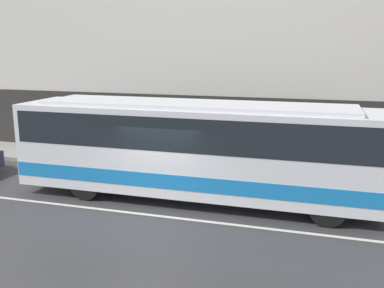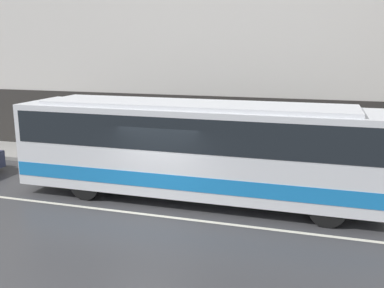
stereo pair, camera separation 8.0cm
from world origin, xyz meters
name	(u,v)px [view 1 (the left image)]	position (x,y,z in m)	size (l,w,h in m)	color
ground_plane	(153,215)	(0.00, 0.00, 0.00)	(60.00, 60.00, 0.00)	#38383A
sidewalk	(201,166)	(0.00, 5.31, 0.08)	(60.00, 2.63, 0.16)	gray
building_facade	(211,24)	(0.00, 6.77, 5.74)	(60.00, 0.35, 11.89)	silver
lane_stripe	(153,215)	(0.00, 0.00, 0.00)	(54.00, 0.14, 0.01)	beige
transit_bus	(194,146)	(0.75, 1.73, 1.76)	(11.44, 2.49, 3.13)	silver
pedestrian_waiting	(225,147)	(0.97, 5.38, 0.94)	(0.36, 0.36, 1.67)	navy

